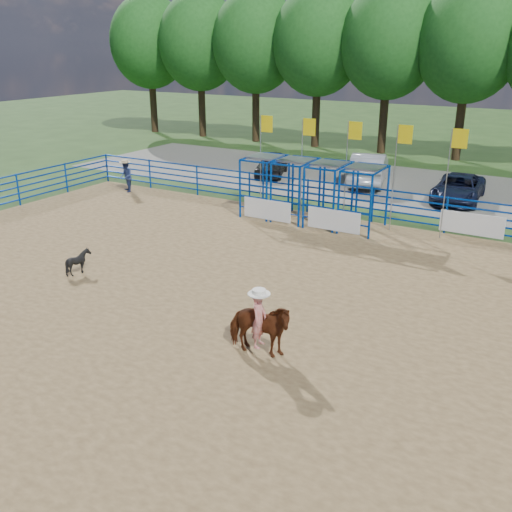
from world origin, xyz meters
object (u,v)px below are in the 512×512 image
at_px(spectator_cowboy, 126,176).
at_px(car_b, 369,168).
at_px(calf, 79,262).
at_px(car_a, 272,164).
at_px(horse_and_rider, 259,323).
at_px(car_c, 458,188).

xyz_separation_m(spectator_cowboy, car_b, (9.92, 7.92, 0.00)).
xyz_separation_m(calf, car_b, (3.69, 17.03, 0.40)).
height_order(spectator_cowboy, car_a, spectator_cowboy).
bearing_deg(horse_and_rider, spectator_cowboy, 142.53).
height_order(spectator_cowboy, car_b, car_b).
bearing_deg(car_b, spectator_cowboy, 24.45).
xyz_separation_m(spectator_cowboy, car_a, (4.44, 7.13, -0.18)).
distance_m(spectator_cowboy, car_c, 16.25).
bearing_deg(car_a, spectator_cowboy, -141.20).
height_order(spectator_cowboy, car_c, spectator_cowboy).
bearing_deg(horse_and_rider, car_c, 86.70).
distance_m(calf, spectator_cowboy, 11.04).
relative_size(car_a, car_c, 0.84).
height_order(horse_and_rider, car_c, horse_and_rider).
bearing_deg(car_a, horse_and_rider, -81.32).
xyz_separation_m(horse_and_rider, car_c, (0.99, 17.20, -0.22)).
relative_size(calf, car_a, 0.22).
distance_m(horse_and_rider, car_c, 17.23).
relative_size(horse_and_rider, spectator_cowboy, 1.51).
bearing_deg(calf, car_c, -62.15).
bearing_deg(spectator_cowboy, car_c, 23.81).
relative_size(calf, spectator_cowboy, 0.51).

